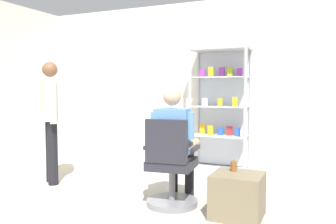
# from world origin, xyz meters

# --- Properties ---
(back_wall) EXTENTS (6.00, 0.10, 2.70)m
(back_wall) POSITION_xyz_m (0.00, 3.00, 1.35)
(back_wall) COLOR silver
(back_wall) RESTS_ON ground
(display_cabinet_main) EXTENTS (0.90, 0.45, 1.90)m
(display_cabinet_main) POSITION_xyz_m (0.40, 2.76, 0.96)
(display_cabinet_main) COLOR #B7B7BC
(display_cabinet_main) RESTS_ON ground
(office_chair) EXTENTS (0.59, 0.56, 0.96)m
(office_chair) POSITION_xyz_m (0.37, 0.86, 0.39)
(office_chair) COLOR slate
(office_chair) RESTS_ON ground
(seated_shopkeeper) EXTENTS (0.52, 0.60, 1.29)m
(seated_shopkeeper) POSITION_xyz_m (0.35, 1.02, 0.71)
(seated_shopkeeper) COLOR black
(seated_shopkeeper) RESTS_ON ground
(storage_crate) EXTENTS (0.48, 0.48, 0.44)m
(storage_crate) POSITION_xyz_m (1.10, 0.85, 0.22)
(storage_crate) COLOR #72664C
(storage_crate) RESTS_ON ground
(tea_glass) EXTENTS (0.06, 0.06, 0.10)m
(tea_glass) POSITION_xyz_m (1.03, 0.93, 0.49)
(tea_glass) COLOR brown
(tea_glass) RESTS_ON storage_crate
(standing_customer) EXTENTS (0.43, 0.40, 1.63)m
(standing_customer) POSITION_xyz_m (-1.48, 1.08, 0.93)
(standing_customer) COLOR black
(standing_customer) RESTS_ON ground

